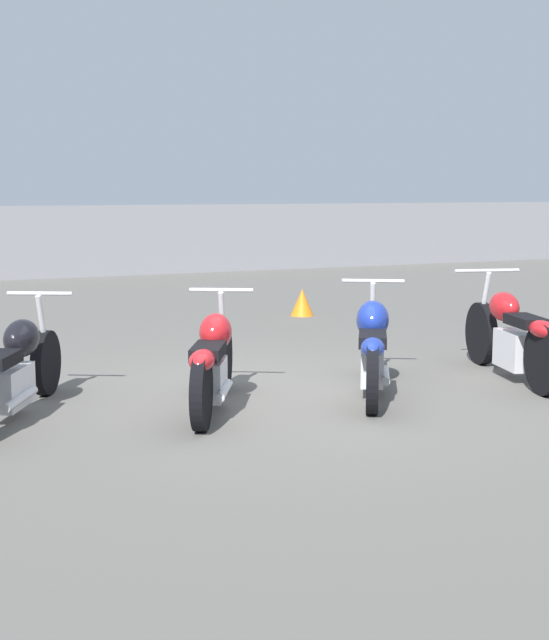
{
  "coord_description": "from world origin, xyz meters",
  "views": [
    {
      "loc": [
        -3.31,
        -7.2,
        1.86
      ],
      "look_at": [
        0.0,
        0.31,
        0.65
      ],
      "focal_mm": 50.0,
      "sensor_mm": 36.0,
      "label": 1
    }
  ],
  "objects_px": {
    "motorcycle_slot_1": "(13,370)",
    "motorcycle_slot_3": "(373,346)",
    "motorcycle_slot_4": "(513,336)",
    "traffic_cone_near": "(302,302)",
    "motorcycle_slot_2": "(213,362)"
  },
  "relations": [
    {
      "from": "motorcycle_slot_2",
      "to": "motorcycle_slot_3",
      "type": "height_order",
      "value": "motorcycle_slot_3"
    },
    {
      "from": "motorcycle_slot_3",
      "to": "traffic_cone_near",
      "type": "xyz_separation_m",
      "value": [
        1.6,
        4.83,
        -0.24
      ]
    },
    {
      "from": "motorcycle_slot_1",
      "to": "motorcycle_slot_3",
      "type": "distance_m",
      "value": 3.16
    },
    {
      "from": "motorcycle_slot_2",
      "to": "motorcycle_slot_3",
      "type": "distance_m",
      "value": 1.55
    },
    {
      "from": "motorcycle_slot_3",
      "to": "traffic_cone_near",
      "type": "bearing_deg",
      "value": 101.59
    },
    {
      "from": "motorcycle_slot_3",
      "to": "traffic_cone_near",
      "type": "distance_m",
      "value": 5.09
    },
    {
      "from": "motorcycle_slot_2",
      "to": "motorcycle_slot_4",
      "type": "distance_m",
      "value": 3.12
    },
    {
      "from": "motorcycle_slot_1",
      "to": "traffic_cone_near",
      "type": "height_order",
      "value": "motorcycle_slot_1"
    },
    {
      "from": "motorcycle_slot_3",
      "to": "motorcycle_slot_4",
      "type": "xyz_separation_m",
      "value": [
        1.56,
        -0.03,
        -0.0
      ]
    },
    {
      "from": "motorcycle_slot_2",
      "to": "traffic_cone_near",
      "type": "distance_m",
      "value": 5.78
    },
    {
      "from": "motorcycle_slot_1",
      "to": "traffic_cone_near",
      "type": "bearing_deg",
      "value": 70.63
    },
    {
      "from": "motorcycle_slot_1",
      "to": "motorcycle_slot_2",
      "type": "xyz_separation_m",
      "value": [
        1.58,
        -0.41,
        0.01
      ]
    },
    {
      "from": "motorcycle_slot_4",
      "to": "traffic_cone_near",
      "type": "bearing_deg",
      "value": 104.17
    },
    {
      "from": "motorcycle_slot_1",
      "to": "motorcycle_slot_3",
      "type": "bearing_deg",
      "value": 20.32
    },
    {
      "from": "motorcycle_slot_3",
      "to": "motorcycle_slot_1",
      "type": "bearing_deg",
      "value": -157.25
    }
  ]
}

